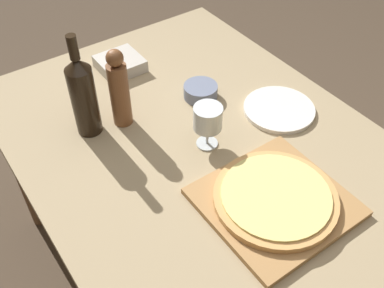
% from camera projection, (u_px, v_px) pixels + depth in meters
% --- Properties ---
extents(ground_plane, '(12.00, 12.00, 0.00)m').
position_uv_depth(ground_plane, '(206.00, 280.00, 1.81)').
color(ground_plane, '#4C3D2D').
extents(dining_table, '(0.99, 1.45, 0.73)m').
position_uv_depth(dining_table, '(210.00, 172.00, 1.36)').
color(dining_table, '#9E8966').
rests_on(dining_table, ground_plane).
extents(cutting_board, '(0.35, 0.34, 0.02)m').
position_uv_depth(cutting_board, '(274.00, 202.00, 1.16)').
color(cutting_board, '#A87A47').
rests_on(cutting_board, dining_table).
extents(pizza, '(0.32, 0.32, 0.02)m').
position_uv_depth(pizza, '(275.00, 197.00, 1.15)').
color(pizza, tan).
rests_on(pizza, cutting_board).
extents(wine_bottle, '(0.08, 0.08, 0.33)m').
position_uv_depth(wine_bottle, '(83.00, 95.00, 1.28)').
color(wine_bottle, black).
rests_on(wine_bottle, dining_table).
extents(pepper_mill, '(0.06, 0.06, 0.26)m').
position_uv_depth(pepper_mill, '(119.00, 90.00, 1.31)').
color(pepper_mill, brown).
rests_on(pepper_mill, dining_table).
extents(wine_glass, '(0.08, 0.08, 0.14)m').
position_uv_depth(wine_glass, '(208.00, 119.00, 1.26)').
color(wine_glass, silver).
rests_on(wine_glass, dining_table).
extents(small_bowl, '(0.11, 0.11, 0.04)m').
position_uv_depth(small_bowl, '(201.00, 91.00, 1.47)').
color(small_bowl, slate).
rests_on(small_bowl, dining_table).
extents(dinner_plate, '(0.23, 0.23, 0.01)m').
position_uv_depth(dinner_plate, '(279.00, 109.00, 1.43)').
color(dinner_plate, silver).
rests_on(dinner_plate, dining_table).
extents(food_container, '(0.15, 0.14, 0.04)m').
position_uv_depth(food_container, '(120.00, 64.00, 1.59)').
color(food_container, '#BCB7AD').
rests_on(food_container, dining_table).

